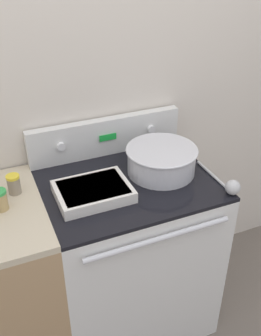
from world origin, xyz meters
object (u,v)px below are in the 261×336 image
Objects in this scene: casserole_dish at (93,191)px; ladle at (230,186)px; mixing_bowl at (161,159)px; spice_jar_green_cap at (0,200)px; spice_jar_yellow_cap at (14,184)px.

casserole_dish is 1.01× the size of ladle.
mixing_bowl reaches higher than spice_jar_green_cap.
mixing_bowl is 0.75m from spice_jar_green_cap.
ladle is at bearing -14.72° from spice_jar_green_cap.
mixing_bowl is 3.83× the size of spice_jar_yellow_cap.
casserole_dish is (-0.37, -0.07, -0.04)m from mixing_bowl.
spice_jar_yellow_cap is (-0.31, 0.15, 0.03)m from casserole_dish.
spice_jar_green_cap is (-0.07, -0.10, 0.00)m from spice_jar_yellow_cap.
spice_jar_yellow_cap is at bearing 53.78° from spice_jar_green_cap.
spice_jar_yellow_cap is (-0.89, 0.35, 0.03)m from ladle.
spice_jar_green_cap is at bearing 165.28° from ladle.
ladle is 3.58× the size of spice_jar_yellow_cap.
mixing_bowl is 1.07× the size of ladle.
mixing_bowl is 3.75× the size of spice_jar_green_cap.
ladle is 1.00m from spice_jar_green_cap.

